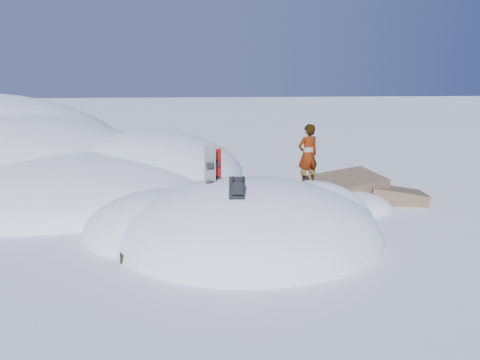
{
  "coord_description": "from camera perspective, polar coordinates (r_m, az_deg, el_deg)",
  "views": [
    {
      "loc": [
        -1.2,
        -11.49,
        4.31
      ],
      "look_at": [
        -0.21,
        0.3,
        1.47
      ],
      "focal_mm": 35.0,
      "sensor_mm": 36.0,
      "label": 1
    }
  ],
  "objects": [
    {
      "name": "snowboard_red",
      "position": [
        12.48,
        -2.88,
        0.81
      ],
      "size": [
        0.26,
        0.12,
        1.37
      ],
      "rotation": [
        0.0,
        0.0,
        0.02
      ],
      "color": "red",
      "rests_on": "snow_mound"
    },
    {
      "name": "snow_mound",
      "position": [
        12.54,
        0.22,
        -6.61
      ],
      "size": [
        8.0,
        6.0,
        3.0
      ],
      "color": "white",
      "rests_on": "ground"
    },
    {
      "name": "snowboard_dark",
      "position": [
        12.04,
        -3.66,
        0.52
      ],
      "size": [
        0.33,
        0.33,
        1.56
      ],
      "rotation": [
        0.0,
        0.0,
        -0.12
      ],
      "color": "black",
      "rests_on": "snow_mound"
    },
    {
      "name": "gear_pile",
      "position": [
        11.23,
        -12.42,
        -8.78
      ],
      "size": [
        0.88,
        0.67,
        0.23
      ],
      "rotation": [
        0.0,
        0.0,
        0.15
      ],
      "color": "black",
      "rests_on": "ground"
    },
    {
      "name": "backpack",
      "position": [
        10.81,
        -0.34,
        -0.95
      ],
      "size": [
        0.41,
        0.47,
        0.61
      ],
      "rotation": [
        0.0,
        0.0,
        -0.12
      ],
      "color": "black",
      "rests_on": "snow_mound"
    },
    {
      "name": "ground",
      "position": [
        12.33,
        1.12,
        -6.97
      ],
      "size": [
        120.0,
        120.0,
        0.0
      ],
      "primitive_type": "plane",
      "color": "white",
      "rests_on": "ground"
    },
    {
      "name": "person",
      "position": [
        13.13,
        8.27,
        3.05
      ],
      "size": [
        0.73,
        0.6,
        1.72
      ],
      "primitive_type": "imported",
      "rotation": [
        0.0,
        0.0,
        3.49
      ],
      "color": "slate",
      "rests_on": "snow_mound"
    },
    {
      "name": "rock_outcrop",
      "position": [
        15.9,
        13.44,
        -2.55
      ],
      "size": [
        4.68,
        4.41,
        1.68
      ],
      "color": "brown",
      "rests_on": "ground"
    }
  ]
}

